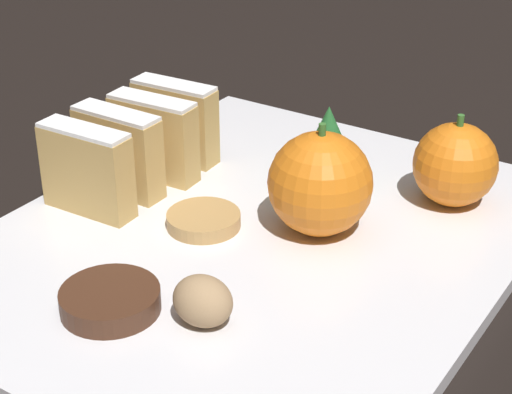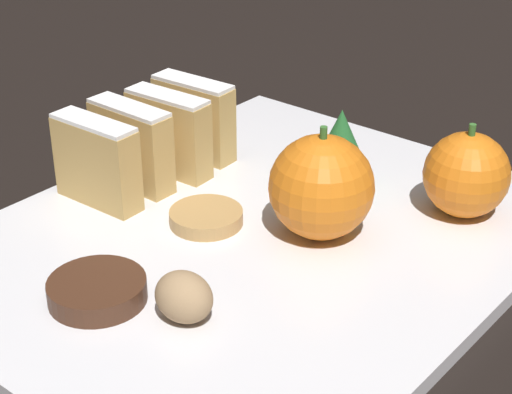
{
  "view_description": "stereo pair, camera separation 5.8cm",
  "coord_description": "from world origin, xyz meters",
  "px_view_note": "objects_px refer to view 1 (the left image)",
  "views": [
    {
      "loc": [
        0.28,
        -0.43,
        0.31
      ],
      "look_at": [
        0.0,
        0.0,
        0.04
      ],
      "focal_mm": 60.0,
      "sensor_mm": 36.0,
      "label": 1
    },
    {
      "loc": [
        0.33,
        -0.4,
        0.31
      ],
      "look_at": [
        0.0,
        0.0,
        0.04
      ],
      "focal_mm": 60.0,
      "sensor_mm": 36.0,
      "label": 2
    }
  ],
  "objects_px": {
    "orange_near": "(455,164)",
    "walnut": "(203,301)",
    "orange_far": "(320,184)",
    "chocolate_cookie": "(110,300)"
  },
  "relations": [
    {
      "from": "orange_near",
      "to": "walnut",
      "type": "bearing_deg",
      "value": -106.48
    },
    {
      "from": "orange_near",
      "to": "walnut",
      "type": "height_order",
      "value": "orange_near"
    },
    {
      "from": "orange_near",
      "to": "walnut",
      "type": "xyz_separation_m",
      "value": [
        -0.07,
        -0.22,
        -0.02
      ]
    },
    {
      "from": "orange_near",
      "to": "orange_far",
      "type": "xyz_separation_m",
      "value": [
        -0.06,
        -0.09,
        0.01
      ]
    },
    {
      "from": "orange_near",
      "to": "orange_far",
      "type": "distance_m",
      "value": 0.11
    },
    {
      "from": "chocolate_cookie",
      "to": "walnut",
      "type": "bearing_deg",
      "value": 20.25
    },
    {
      "from": "orange_far",
      "to": "chocolate_cookie",
      "type": "xyz_separation_m",
      "value": [
        -0.06,
        -0.15,
        -0.03
      ]
    },
    {
      "from": "orange_near",
      "to": "chocolate_cookie",
      "type": "distance_m",
      "value": 0.27
    },
    {
      "from": "orange_near",
      "to": "walnut",
      "type": "relative_size",
      "value": 1.86
    },
    {
      "from": "orange_far",
      "to": "walnut",
      "type": "relative_size",
      "value": 2.15
    }
  ]
}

